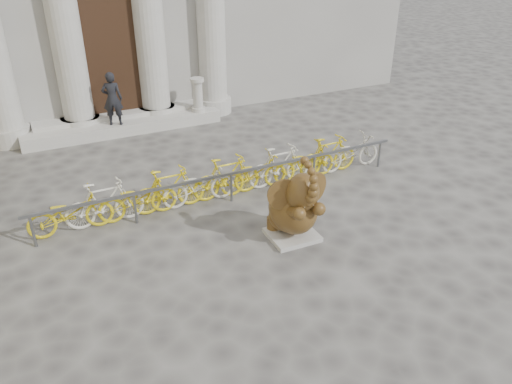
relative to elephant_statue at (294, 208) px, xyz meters
name	(u,v)px	position (x,y,z in m)	size (l,w,h in m)	color
ground	(260,315)	(-1.64, -1.76, -0.70)	(80.00, 80.00, 0.00)	#474442
entrance_steps	(124,125)	(-1.64, 7.64, -0.52)	(6.00, 1.20, 0.36)	#A8A59E
elephant_statue	(294,208)	(0.00, 0.00, 0.00)	(1.28, 1.42, 1.91)	#A8A59E
bike_rack	(227,177)	(-0.48, 2.23, -0.20)	(8.86, 0.53, 1.00)	slate
pedestrian	(112,99)	(-1.93, 7.29, 0.46)	(0.58, 0.38, 1.59)	black
balustrade_post	(198,96)	(0.74, 7.34, 0.16)	(0.44, 0.44, 1.08)	#A8A59E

